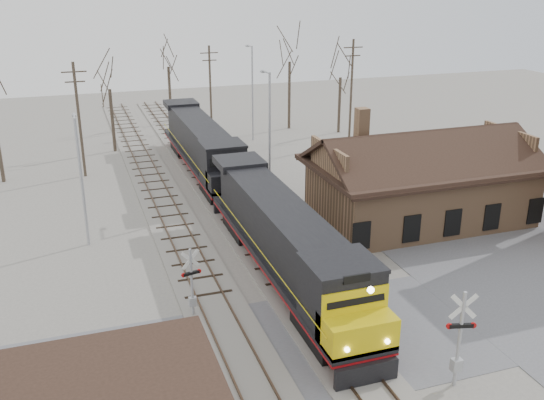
{
  "coord_description": "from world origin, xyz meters",
  "views": [
    {
      "loc": [
        -10.52,
        -22.24,
        16.14
      ],
      "look_at": [
        0.11,
        9.0,
        3.91
      ],
      "focal_mm": 40.0,
      "sensor_mm": 36.0,
      "label": 1
    }
  ],
  "objects": [
    {
      "name": "ground",
      "position": [
        0.0,
        0.0,
        0.0
      ],
      "size": [
        140.0,
        140.0,
        0.0
      ],
      "primitive_type": "plane",
      "color": "gray",
      "rests_on": "ground"
    },
    {
      "name": "road",
      "position": [
        0.0,
        0.0,
        0.01
      ],
      "size": [
        60.0,
        9.0,
        0.03
      ],
      "primitive_type": "cube",
      "color": "#5A5A5F",
      "rests_on": "ground"
    },
    {
      "name": "track_main",
      "position": [
        0.0,
        15.0,
        0.07
      ],
      "size": [
        3.4,
        90.0,
        0.24
      ],
      "color": "gray",
      "rests_on": "ground"
    },
    {
      "name": "track_siding",
      "position": [
        -4.5,
        15.0,
        0.07
      ],
      "size": [
        3.4,
        90.0,
        0.24
      ],
      "color": "gray",
      "rests_on": "ground"
    },
    {
      "name": "depot",
      "position": [
        11.99,
        12.0,
        2.41
      ],
      "size": [
        15.2,
        9.31,
        7.9
      ],
      "color": "#9D7351",
      "rests_on": "ground"
    },
    {
      "name": "locomotive_lead",
      "position": [
        0.0,
        6.14,
        2.41
      ],
      "size": [
        3.09,
        20.66,
        4.59
      ],
      "color": "black",
      "rests_on": "ground"
    },
    {
      "name": "locomotive_trailing",
      "position": [
        0.0,
        27.08,
        2.41
      ],
      "size": [
        3.09,
        20.66,
        4.34
      ],
      "color": "black",
      "rests_on": "ground"
    },
    {
      "name": "crossbuck_near",
      "position": [
        3.55,
        -4.66,
        2.05
      ],
      "size": [
        1.24,
        0.4,
        4.41
      ],
      "rotation": [
        0.0,
        0.0,
        -0.26
      ],
      "color": "#A5A8AD",
      "rests_on": "ground"
    },
    {
      "name": "crossbuck_far",
      "position": [
        -5.7,
        4.26,
        1.77
      ],
      "size": [
        1.06,
        0.33,
        3.73
      ],
      "rotation": [
        0.0,
        0.0,
        3.37
      ],
      "color": "#A5A8AD",
      "rests_on": "ground"
    },
    {
      "name": "streetlight_a",
      "position": [
        -10.24,
        15.16,
        4.65
      ],
      "size": [
        0.25,
        2.04,
        8.24
      ],
      "color": "#A5A8AD",
      "rests_on": "ground"
    },
    {
      "name": "streetlight_b",
      "position": [
        3.6,
        19.94,
        5.34
      ],
      "size": [
        0.25,
        2.04,
        9.59
      ],
      "color": "#A5A8AD",
      "rests_on": "ground"
    },
    {
      "name": "streetlight_c",
      "position": [
        7.46,
        36.93,
        5.36
      ],
      "size": [
        0.25,
        2.04,
        9.63
      ],
      "color": "#A5A8AD",
      "rests_on": "ground"
    },
    {
      "name": "utility_pole_a",
      "position": [
        -9.77,
        29.8,
        5.05
      ],
      "size": [
        2.0,
        0.24,
        9.66
      ],
      "color": "#382D23",
      "rests_on": "ground"
    },
    {
      "name": "utility_pole_b",
      "position": [
        4.79,
        44.16,
        4.73
      ],
      "size": [
        2.0,
        0.24,
        9.03
      ],
      "color": "#382D23",
      "rests_on": "ground"
    },
    {
      "name": "utility_pole_c",
      "position": [
        16.49,
        32.53,
        5.43
      ],
      "size": [
        2.0,
        0.24,
        10.4
      ],
      "color": "#382D23",
      "rests_on": "ground"
    },
    {
      "name": "tree_b",
      "position": [
        -6.62,
        37.09,
        7.05
      ],
      "size": [
        4.04,
        4.04,
        9.9
      ],
      "color": "#382D23",
      "rests_on": "ground"
    },
    {
      "name": "tree_c",
      "position": [
        0.73,
        47.32,
        7.54
      ],
      "size": [
        4.32,
        4.32,
        10.59
      ],
      "color": "#382D23",
      "rests_on": "ground"
    },
    {
      "name": "tree_d",
      "position": [
        12.84,
        40.48,
        8.6
      ],
      "size": [
        4.93,
        4.93,
        12.07
      ],
      "color": "#382D23",
      "rests_on": "ground"
    },
    {
      "name": "tree_e",
      "position": [
        17.36,
        37.03,
        6.95
      ],
      "size": [
        3.98,
        3.98,
        9.76
      ],
      "color": "#382D23",
      "rests_on": "ground"
    }
  ]
}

